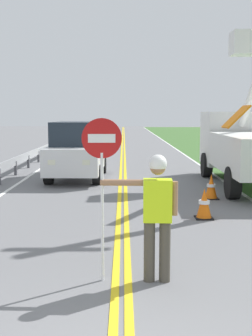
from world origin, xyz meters
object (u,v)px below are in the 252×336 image
Objects in this scene: flagger_worker at (157,210)px; traffic_cone_lead at (204,204)px; stop_sign_paddle at (102,163)px; utility_bucket_truck at (247,143)px; oncoming_suv_nearest at (78,150)px; traffic_cone_mid at (211,187)px.

flagger_worker is 4.05m from traffic_cone_lead.
stop_sign_paddle is 9.64m from utility_bucket_truck.
flagger_worker reaches higher than traffic_cone_lead.
utility_bucket_truck is 9.78× the size of traffic_cone_lead.
oncoming_suv_nearest reaches higher than traffic_cone_lead.
traffic_cone_mid is at bearing 74.85° from traffic_cone_lead.
traffic_cone_mid is (0.63, 2.31, 0.00)m from traffic_cone_lead.
flagger_worker is at bearing -113.23° from utility_bucket_truck.
stop_sign_paddle is 0.50× the size of oncoming_suv_nearest.
flagger_worker is 10.26m from oncoming_suv_nearest.
traffic_cone_mid is (2.77, 6.02, -1.37)m from stop_sign_paddle.
oncoming_suv_nearest is (-1.40, 9.99, -0.65)m from stop_sign_paddle.
flagger_worker is at bearing -110.23° from traffic_cone_lead.
stop_sign_paddle reaches higher than traffic_cone_mid.
flagger_worker is 0.39× the size of oncoming_suv_nearest.
utility_bucket_truck reaches higher than traffic_cone_lead.
traffic_cone_lead is at bearing 59.93° from stop_sign_paddle.
stop_sign_paddle reaches higher than flagger_worker.
traffic_cone_mid is (-1.68, -2.52, -1.07)m from utility_bucket_truck.
traffic_cone_mid is at bearing -123.60° from utility_bucket_truck.
utility_bucket_truck is at bearing 56.40° from traffic_cone_mid.
traffic_cone_mid is at bearing 71.68° from flagger_worker.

